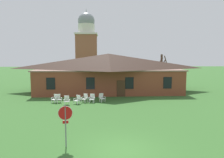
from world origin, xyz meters
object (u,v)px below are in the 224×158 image
object	(u,v)px
lawn_chair_right_end	(85,98)
lawn_chair_middle	(78,99)
lawn_chair_by_porch	(55,98)
lawn_chair_left_end	(67,100)
lawn_chair_under_eave	(102,97)
lawn_chair_near_door	(58,98)
stop_sign	(65,118)
lawn_chair_far_side	(92,98)

from	to	relation	value
lawn_chair_right_end	lawn_chair_middle	bearing A→B (deg)	-134.55
lawn_chair_by_porch	lawn_chair_right_end	xyz separation A→B (m)	(3.31, 0.02, 0.00)
lawn_chair_middle	lawn_chair_right_end	bearing A→B (deg)	45.45
lawn_chair_left_end	lawn_chair_middle	size ratio (longest dim) A/B	1.00
lawn_chair_by_porch	lawn_chair_right_end	size ratio (longest dim) A/B	1.00
lawn_chair_under_eave	lawn_chair_by_porch	bearing A→B (deg)	-177.43
lawn_chair_near_door	lawn_chair_left_end	xyz separation A→B (m)	(1.09, -1.04, 0.00)
lawn_chair_under_eave	lawn_chair_middle	bearing A→B (deg)	-159.86
stop_sign	lawn_chair_near_door	size ratio (longest dim) A/B	2.47
lawn_chair_by_porch	lawn_chair_under_eave	distance (m)	5.21
lawn_chair_right_end	lawn_chair_by_porch	bearing A→B (deg)	-179.62
lawn_chair_middle	lawn_chair_far_side	world-z (taller)	same
stop_sign	lawn_chair_near_door	distance (m)	11.93
lawn_chair_by_porch	lawn_chair_far_side	distance (m)	4.12
lawn_chair_left_end	lawn_chair_far_side	distance (m)	2.84
lawn_chair_middle	lawn_chair_far_side	size ratio (longest dim) A/B	1.00
lawn_chair_right_end	lawn_chair_under_eave	world-z (taller)	same
lawn_chair_middle	lawn_chair_under_eave	size ratio (longest dim) A/B	1.00
lawn_chair_near_door	lawn_chair_middle	distance (m)	2.30
lawn_chair_by_porch	lawn_chair_near_door	bearing A→B (deg)	-6.27
lawn_chair_middle	lawn_chair_right_end	xyz separation A→B (m)	(0.74, 0.75, 0.00)
lawn_chair_near_door	lawn_chair_under_eave	distance (m)	4.84
stop_sign	lawn_chair_under_eave	size ratio (longest dim) A/B	2.47
lawn_chair_by_porch	lawn_chair_right_end	bearing A→B (deg)	0.38
stop_sign	lawn_chair_right_end	bearing A→B (deg)	89.06
lawn_chair_middle	lawn_chair_right_end	distance (m)	1.06
stop_sign	lawn_chair_middle	distance (m)	10.94
stop_sign	lawn_chair_under_eave	xyz separation A→B (m)	(2.08, 11.83, -1.16)
stop_sign	lawn_chair_right_end	size ratio (longest dim) A/B	2.47
lawn_chair_by_porch	lawn_chair_far_side	world-z (taller)	same
lawn_chair_by_porch	lawn_chair_middle	xyz separation A→B (m)	(2.57, -0.73, 0.00)
lawn_chair_near_door	lawn_chair_far_side	bearing A→B (deg)	-0.57
stop_sign	lawn_chair_left_end	xyz separation A→B (m)	(-1.66, 10.52, -1.16)
lawn_chair_near_door	lawn_chair_under_eave	world-z (taller)	same
lawn_chair_near_door	lawn_chair_right_end	size ratio (longest dim) A/B	1.00
lawn_chair_right_end	stop_sign	bearing A→B (deg)	-90.94
lawn_chair_left_end	lawn_chair_far_side	size ratio (longest dim) A/B	1.00
lawn_chair_under_eave	lawn_chair_far_side	bearing A→B (deg)	-164.00
lawn_chair_near_door	lawn_chair_middle	world-z (taller)	same
lawn_chair_left_end	lawn_chair_right_end	xyz separation A→B (m)	(1.85, 1.10, 0.00)
lawn_chair_far_side	lawn_chair_middle	bearing A→B (deg)	-157.07
lawn_chair_near_door	lawn_chair_under_eave	bearing A→B (deg)	3.26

